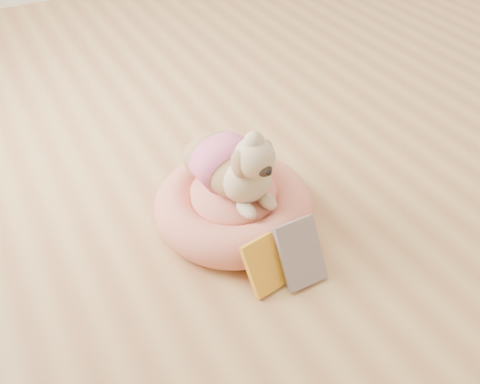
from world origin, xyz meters
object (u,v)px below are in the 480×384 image
pet_bed (234,206)px  book_yellow (264,265)px  dog (234,153)px  book_white (301,253)px

pet_bed → book_yellow: size_ratio=3.21×
pet_bed → dog: 0.24m
pet_bed → book_white: (0.07, -0.34, 0.03)m
book_yellow → book_white: book_white is taller
pet_bed → dog: bearing=50.5°
dog → book_white: bearing=-84.6°
book_yellow → pet_bed: bearing=70.6°
pet_bed → dog: (0.01, 0.01, 0.24)m
dog → book_yellow: bearing=-106.1°
pet_bed → book_yellow: 0.32m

